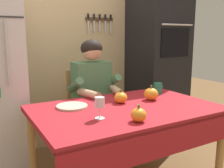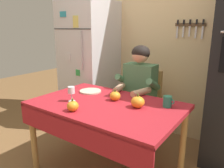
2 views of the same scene
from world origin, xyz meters
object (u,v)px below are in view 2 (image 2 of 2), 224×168
(refrigerator, at_px, (90,65))
(pumpkin_medium, at_px, (138,102))
(seated_person, at_px, (137,90))
(coffee_mug, at_px, (168,102))
(pumpkin_large, at_px, (73,106))
(serving_tray, at_px, (90,91))
(pumpkin_small, at_px, (115,96))
(wine_glass, at_px, (71,91))
(dining_table, at_px, (105,112))
(chair_behind_person, at_px, (144,104))

(refrigerator, bearing_deg, pumpkin_medium, -32.29)
(seated_person, bearing_deg, coffee_mug, -34.65)
(pumpkin_large, distance_m, serving_tray, 0.58)
(pumpkin_small, distance_m, serving_tray, 0.40)
(coffee_mug, bearing_deg, serving_tray, -177.29)
(pumpkin_large, xyz_separation_m, pumpkin_small, (0.14, 0.44, 0.00))
(coffee_mug, relative_size, wine_glass, 0.71)
(dining_table, distance_m, seated_person, 0.61)
(seated_person, bearing_deg, pumpkin_large, -98.21)
(dining_table, xyz_separation_m, seated_person, (0.02, 0.60, 0.08))
(pumpkin_large, height_order, pumpkin_small, same)
(pumpkin_large, bearing_deg, chair_behind_person, 83.19)
(refrigerator, height_order, pumpkin_medium, refrigerator)
(wine_glass, relative_size, pumpkin_medium, 1.18)
(wine_glass, distance_m, pumpkin_medium, 0.65)
(chair_behind_person, bearing_deg, seated_person, -90.00)
(pumpkin_medium, distance_m, pumpkin_small, 0.28)
(chair_behind_person, bearing_deg, pumpkin_large, -96.81)
(coffee_mug, distance_m, serving_tray, 0.88)
(refrigerator, relative_size, wine_glass, 12.17)
(coffee_mug, bearing_deg, seated_person, 145.35)
(seated_person, relative_size, wine_glass, 8.42)
(serving_tray, bearing_deg, dining_table, -30.83)
(pumpkin_small, bearing_deg, wine_glass, -140.76)
(chair_behind_person, distance_m, pumpkin_small, 0.71)
(wine_glass, bearing_deg, pumpkin_small, 39.24)
(dining_table, bearing_deg, chair_behind_person, 88.91)
(serving_tray, bearing_deg, refrigerator, 131.29)
(seated_person, xyz_separation_m, pumpkin_large, (-0.13, -0.91, 0.05))
(refrigerator, xyz_separation_m, seated_person, (0.97, -0.28, -0.16))
(refrigerator, distance_m, serving_tray, 0.90)
(refrigerator, distance_m, pumpkin_medium, 1.48)
(coffee_mug, relative_size, pumpkin_small, 0.94)
(refrigerator, distance_m, wine_glass, 1.20)
(chair_behind_person, height_order, seated_person, seated_person)
(dining_table, relative_size, wine_glass, 9.47)
(coffee_mug, height_order, pumpkin_large, pumpkin_large)
(refrigerator, bearing_deg, pumpkin_small, -37.46)
(serving_tray, bearing_deg, pumpkin_large, -64.33)
(chair_behind_person, relative_size, wine_glass, 6.29)
(chair_behind_person, height_order, pumpkin_small, chair_behind_person)
(seated_person, height_order, coffee_mug, seated_person)
(serving_tray, bearing_deg, seated_person, 45.29)
(wine_glass, height_order, serving_tray, wine_glass)
(seated_person, bearing_deg, pumpkin_medium, -60.85)
(dining_table, distance_m, pumpkin_small, 0.19)
(coffee_mug, bearing_deg, refrigerator, 156.93)
(refrigerator, relative_size, pumpkin_large, 16.14)
(wine_glass, bearing_deg, dining_table, 23.11)
(dining_table, bearing_deg, seated_person, 88.56)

